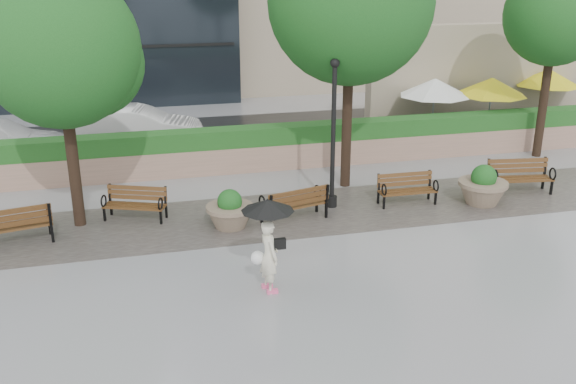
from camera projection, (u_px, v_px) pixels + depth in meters
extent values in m
plane|color=gray|center=(336.00, 262.00, 13.93)|extent=(100.00, 100.00, 0.00)
cube|color=#383330|center=(300.00, 213.00, 16.66)|extent=(28.00, 3.20, 0.01)
cube|color=tan|center=(267.00, 156.00, 20.17)|extent=(24.00, 0.80, 0.80)
cube|color=#194717|center=(266.00, 135.00, 19.94)|extent=(24.00, 0.75, 0.55)
cube|color=tan|center=(491.00, 77.00, 24.57)|extent=(10.00, 0.60, 4.00)
cube|color=#194717|center=(507.00, 131.00, 22.97)|extent=(8.00, 0.50, 0.90)
cube|color=black|center=(244.00, 136.00, 23.96)|extent=(40.00, 7.00, 0.00)
cube|color=brown|center=(10.00, 227.00, 14.66)|extent=(1.89, 0.90, 0.05)
cube|color=brown|center=(9.00, 218.00, 14.31)|extent=(1.81, 0.49, 0.43)
cube|color=black|center=(12.00, 236.00, 14.70)|extent=(1.91, 1.00, 0.46)
torus|color=black|center=(48.00, 211.00, 15.10)|extent=(0.12, 0.38, 0.37)
cube|color=brown|center=(135.00, 206.00, 16.09)|extent=(1.62, 1.01, 0.04)
cube|color=brown|center=(137.00, 193.00, 16.22)|extent=(1.48, 0.68, 0.36)
cube|color=black|center=(136.00, 212.00, 16.17)|extent=(1.65, 1.09, 0.40)
torus|color=black|center=(104.00, 201.00, 15.98)|extent=(0.16, 0.31, 0.32)
torus|color=black|center=(160.00, 204.00, 15.80)|extent=(0.16, 0.31, 0.32)
cube|color=brown|center=(294.00, 205.00, 16.06)|extent=(1.76, 0.92, 0.05)
cube|color=brown|center=(299.00, 197.00, 15.75)|extent=(1.66, 0.54, 0.40)
cube|color=black|center=(294.00, 213.00, 16.10)|extent=(1.79, 1.01, 0.43)
torus|color=black|center=(318.00, 191.00, 16.50)|extent=(0.13, 0.35, 0.35)
torus|color=black|center=(262.00, 202.00, 15.78)|extent=(0.13, 0.35, 0.35)
cube|color=brown|center=(408.00, 191.00, 17.11)|extent=(1.56, 0.50, 0.04)
cube|color=brown|center=(405.00, 179.00, 17.25)|extent=(1.55, 0.14, 0.36)
cube|color=black|center=(407.00, 197.00, 17.20)|extent=(1.56, 0.59, 0.40)
torus|color=black|center=(384.00, 190.00, 16.77)|extent=(0.05, 0.32, 0.32)
torus|color=black|center=(436.00, 186.00, 17.07)|extent=(0.05, 0.32, 0.32)
cube|color=brown|center=(520.00, 179.00, 17.94)|extent=(1.82, 0.77, 0.05)
cube|color=brown|center=(517.00, 166.00, 18.09)|extent=(1.76, 0.37, 0.41)
cube|color=black|center=(519.00, 185.00, 18.03)|extent=(1.83, 0.87, 0.45)
torus|color=black|center=(495.00, 176.00, 17.63)|extent=(0.10, 0.36, 0.36)
torus|color=black|center=(553.00, 174.00, 17.80)|extent=(0.10, 0.36, 0.36)
cylinder|color=#7F6B56|center=(230.00, 208.00, 15.60)|extent=(1.17, 1.17, 0.09)
sphere|color=#123F15|center=(230.00, 201.00, 15.55)|extent=(0.60, 0.60, 0.60)
cylinder|color=#7F6B56|center=(483.00, 183.00, 17.11)|extent=(1.31, 1.31, 0.11)
sphere|color=#123F15|center=(484.00, 177.00, 17.05)|extent=(0.67, 0.67, 0.67)
cylinder|color=black|center=(333.00, 139.00, 16.46)|extent=(0.12, 0.12, 3.75)
cylinder|color=black|center=(332.00, 201.00, 17.05)|extent=(0.28, 0.28, 0.30)
sphere|color=black|center=(335.00, 63.00, 15.81)|extent=(0.24, 0.24, 0.24)
cylinder|color=black|center=(71.00, 147.00, 15.24)|extent=(0.28, 0.28, 4.02)
sphere|color=#123F15|center=(60.00, 49.00, 14.47)|extent=(3.64, 3.64, 3.64)
sphere|color=#123F15|center=(90.00, 64.00, 15.01)|extent=(2.54, 2.54, 2.54)
cylinder|color=black|center=(347.00, 104.00, 17.91)|extent=(0.28, 0.28, 4.82)
sphere|color=#123F15|center=(351.00, 1.00, 16.98)|extent=(4.44, 4.44, 4.44)
sphere|color=#123F15|center=(367.00, 19.00, 17.55)|extent=(3.11, 3.11, 3.11)
cylinder|color=black|center=(545.00, 93.00, 20.84)|extent=(0.28, 0.28, 4.28)
sphere|color=#123F15|center=(555.00, 15.00, 20.01)|extent=(3.17, 3.17, 3.17)
sphere|color=#123F15|center=(564.00, 28.00, 20.57)|extent=(2.22, 2.22, 2.22)
cylinder|color=black|center=(431.00, 141.00, 23.13)|extent=(0.40, 0.40, 0.10)
cylinder|color=#99999E|center=(433.00, 113.00, 22.77)|extent=(0.06, 0.06, 2.20)
cone|color=white|center=(435.00, 87.00, 22.46)|extent=(2.50, 2.50, 0.60)
cylinder|color=black|center=(486.00, 140.00, 23.27)|extent=(0.40, 0.40, 0.10)
cylinder|color=#99999E|center=(489.00, 112.00, 22.92)|extent=(0.06, 0.06, 2.20)
cone|color=gold|center=(492.00, 87.00, 22.61)|extent=(2.50, 2.50, 0.60)
cylinder|color=black|center=(541.00, 127.00, 25.08)|extent=(0.40, 0.40, 0.10)
cylinder|color=#99999E|center=(545.00, 101.00, 24.72)|extent=(0.06, 0.06, 2.20)
cone|color=gold|center=(548.00, 77.00, 24.42)|extent=(2.50, 2.50, 0.60)
imported|color=silver|center=(139.00, 127.00, 22.35)|extent=(4.57, 2.29, 1.44)
imported|color=beige|center=(269.00, 254.00, 12.49)|extent=(0.50, 0.64, 1.59)
cube|color=#F2598C|center=(267.00, 286.00, 12.85)|extent=(0.14, 0.23, 0.08)
cube|color=#F2598C|center=(272.00, 291.00, 12.63)|extent=(0.14, 0.23, 0.08)
cube|color=black|center=(278.00, 244.00, 12.57)|extent=(0.16, 0.31, 0.22)
sphere|color=white|center=(258.00, 258.00, 12.66)|extent=(0.28, 0.28, 0.28)
cylinder|color=black|center=(268.00, 225.00, 12.33)|extent=(0.02, 0.02, 0.84)
cone|color=black|center=(268.00, 205.00, 12.19)|extent=(1.03, 1.03, 0.22)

